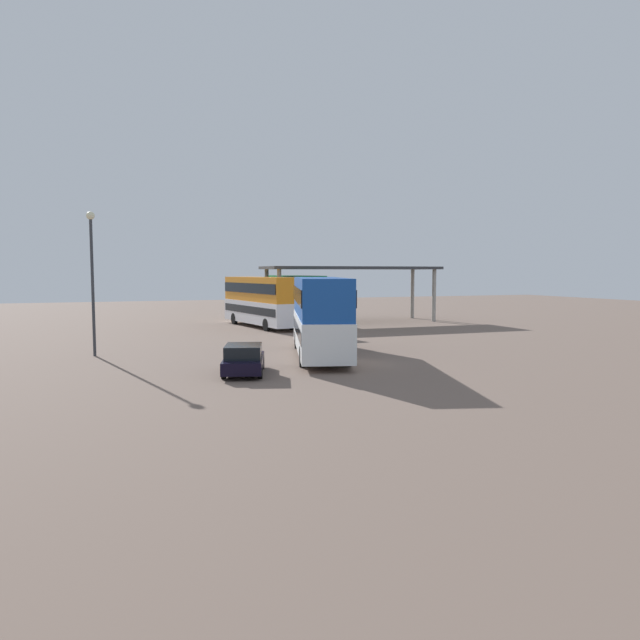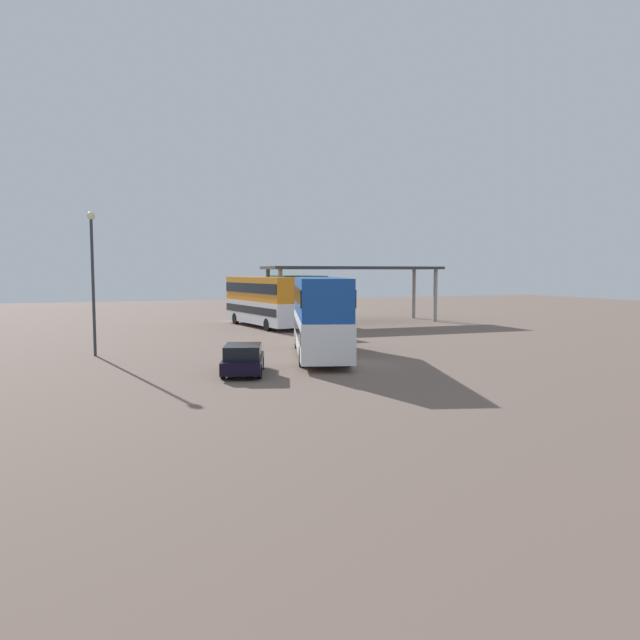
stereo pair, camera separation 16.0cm
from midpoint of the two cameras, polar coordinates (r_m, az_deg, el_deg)
ground_plane at (r=29.34m, az=3.22°, el=-4.33°), size 140.00×140.00×0.00m
double_decker_main at (r=31.72m, az=0.14°, el=0.65°), size 5.52×11.44×4.31m
parked_hatchback at (r=26.60m, az=-7.37°, el=-3.83°), size 2.81×4.31×1.35m
double_decker_near_canopy at (r=49.11m, az=-5.56°, el=2.00°), size 4.15×11.46×4.20m
double_decker_mid_row at (r=53.58m, az=-2.29°, el=2.30°), size 2.65×10.97×4.30m
depot_canopy at (r=53.65m, az=3.32°, el=4.83°), size 16.25×5.41×5.12m
lamppost_tall at (r=34.14m, az=-21.28°, el=4.97°), size 0.44×0.44×7.88m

